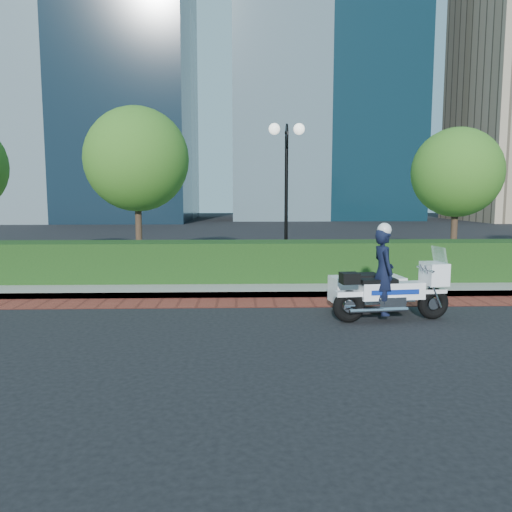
{
  "coord_description": "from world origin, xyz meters",
  "views": [
    {
      "loc": [
        -0.32,
        -9.18,
        2.31
      ],
      "look_at": [
        0.02,
        1.74,
        1.0
      ],
      "focal_mm": 35.0,
      "sensor_mm": 36.0,
      "label": 1
    }
  ],
  "objects_px": {
    "lamppost": "(286,173)",
    "police_motorcycle": "(380,285)",
    "tree_c": "(457,173)",
    "tree_b": "(137,159)"
  },
  "relations": [
    {
      "from": "tree_b",
      "to": "tree_c",
      "type": "relative_size",
      "value": 1.14
    },
    {
      "from": "police_motorcycle",
      "to": "tree_b",
      "type": "bearing_deg",
      "value": 125.6
    },
    {
      "from": "tree_c",
      "to": "police_motorcycle",
      "type": "height_order",
      "value": "tree_c"
    },
    {
      "from": "tree_b",
      "to": "tree_c",
      "type": "height_order",
      "value": "tree_b"
    },
    {
      "from": "lamppost",
      "to": "police_motorcycle",
      "type": "distance_m",
      "value": 5.73
    },
    {
      "from": "lamppost",
      "to": "tree_b",
      "type": "relative_size",
      "value": 0.86
    },
    {
      "from": "lamppost",
      "to": "tree_c",
      "type": "distance_m",
      "value": 5.65
    },
    {
      "from": "lamppost",
      "to": "police_motorcycle",
      "type": "height_order",
      "value": "lamppost"
    },
    {
      "from": "tree_c",
      "to": "police_motorcycle",
      "type": "relative_size",
      "value": 1.9
    },
    {
      "from": "tree_c",
      "to": "police_motorcycle",
      "type": "distance_m",
      "value": 7.96
    }
  ]
}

